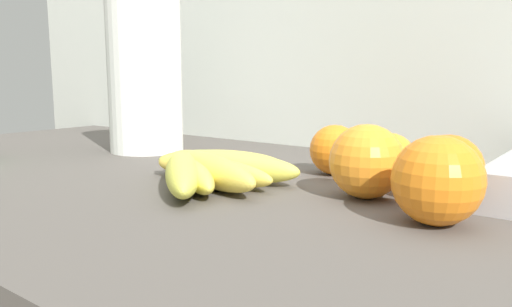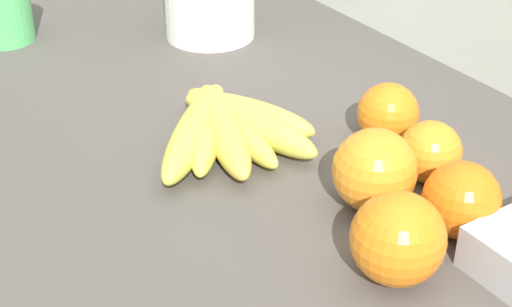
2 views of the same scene
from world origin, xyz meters
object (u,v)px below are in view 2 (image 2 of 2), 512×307
Objects in this scene: orange_center at (461,200)px; mug at (1,10)px; orange_back_left at (398,239)px; orange_far_right at (430,152)px; banana_bunch at (225,126)px; orange_back_right at (388,114)px; orange_right at (375,170)px.

mug is (-0.69, -0.22, 0.01)m from orange_center.
orange_back_left reaches higher than orange_far_right.
orange_back_left is (0.02, -0.09, 0.00)m from orange_center.
banana_bunch is 2.42× the size of mug.
orange_back_left is at bearing -38.98° from orange_back_right.
mug is at bearing -170.16° from orange_back_left.
banana_bunch is at bearing -143.03° from orange_far_right.
mug reaches higher than orange_center.
orange_center is 0.82× the size of mug.
banana_bunch is 2.61× the size of orange_right.
orange_far_right reaches higher than banana_bunch.
orange_back_right is at bearing 161.27° from orange_center.
orange_right reaches higher than banana_bunch.
orange_back_right is at bearing 57.59° from banana_bunch.
banana_bunch is 0.18m from orange_back_right.
orange_back_left is at bearing -79.45° from orange_center.
orange_right is 0.11m from orange_back_left.
mug is at bearing -162.61° from orange_center.
orange_back_right is 0.94× the size of orange_center.
orange_far_right is (-0.08, 0.04, -0.00)m from orange_center.
mug is (-0.61, -0.18, 0.00)m from orange_right.
orange_right is 1.27× the size of orange_far_right.
orange_back_left is (0.09, -0.05, -0.00)m from orange_right.
orange_far_right is at bearing 36.97° from banana_bunch.
orange_far_right is 0.66m from mug.
orange_center is 0.88× the size of orange_back_left.
orange_right is at bearing 150.41° from orange_back_left.
orange_center is 0.09m from orange_far_right.
orange_right is 1.20× the size of orange_back_right.
orange_back_right is at bearing 141.02° from orange_back_left.
orange_center reaches higher than orange_back_right.
orange_far_right is (0.18, 0.14, 0.01)m from banana_bunch.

